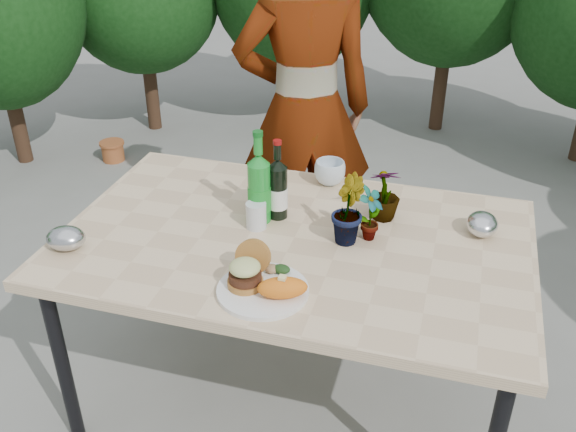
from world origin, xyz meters
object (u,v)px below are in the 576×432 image
(wine_bottle, at_px, (278,189))
(person, at_px, (304,111))
(patio_table, at_px, (294,251))
(dinner_plate, at_px, (263,290))

(wine_bottle, xyz_separation_m, person, (-0.10, 0.73, 0.01))
(wine_bottle, bearing_deg, patio_table, -75.15)
(dinner_plate, distance_m, wine_bottle, 0.47)
(dinner_plate, xyz_separation_m, person, (-0.19, 1.18, 0.12))
(wine_bottle, bearing_deg, person, 74.05)
(patio_table, xyz_separation_m, dinner_plate, (-0.01, -0.33, 0.06))
(dinner_plate, bearing_deg, person, 98.98)
(dinner_plate, height_order, wine_bottle, wine_bottle)
(person, bearing_deg, dinner_plate, 75.35)
(dinner_plate, xyz_separation_m, wine_bottle, (-0.09, 0.45, 0.10))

